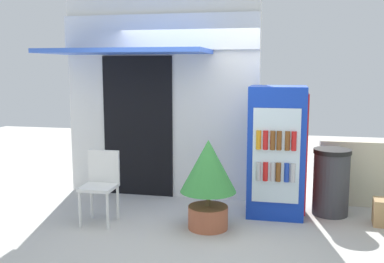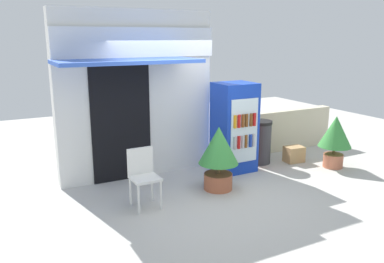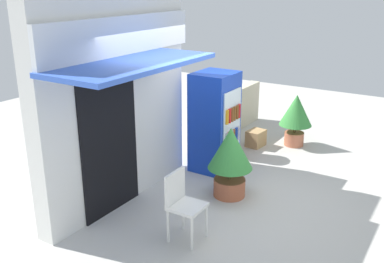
{
  "view_description": "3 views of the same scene",
  "coord_description": "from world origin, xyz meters",
  "px_view_note": "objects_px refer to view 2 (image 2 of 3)",
  "views": [
    {
      "loc": [
        1.15,
        -5.05,
        1.97
      ],
      "look_at": [
        0.02,
        0.29,
        1.17
      ],
      "focal_mm": 41.36,
      "sensor_mm": 36.0,
      "label": 1
    },
    {
      "loc": [
        -3.08,
        -5.34,
        2.57
      ],
      "look_at": [
        -0.1,
        0.37,
        1.0
      ],
      "focal_mm": 36.68,
      "sensor_mm": 36.0,
      "label": 2
    },
    {
      "loc": [
        -5.23,
        -2.71,
        3.16
      ],
      "look_at": [
        -0.17,
        0.49,
        1.1
      ],
      "focal_mm": 41.07,
      "sensor_mm": 36.0,
      "label": 3
    }
  ],
  "objects_px": {
    "plastic_chair": "(143,173)",
    "trash_bin": "(260,142)",
    "potted_plant_near_shop": "(219,152)",
    "potted_plant_curbside": "(335,135)",
    "drink_cooler": "(235,127)",
    "cardboard_box": "(294,154)"
  },
  "relations": [
    {
      "from": "plastic_chair",
      "to": "trash_bin",
      "type": "distance_m",
      "value": 3.03
    },
    {
      "from": "potted_plant_near_shop",
      "to": "potted_plant_curbside",
      "type": "distance_m",
      "value": 2.66
    },
    {
      "from": "potted_plant_curbside",
      "to": "drink_cooler",
      "type": "bearing_deg",
      "value": 157.0
    },
    {
      "from": "drink_cooler",
      "to": "trash_bin",
      "type": "bearing_deg",
      "value": 10.81
    },
    {
      "from": "potted_plant_near_shop",
      "to": "potted_plant_curbside",
      "type": "xyz_separation_m",
      "value": [
        2.66,
        -0.07,
        -0.01
      ]
    },
    {
      "from": "plastic_chair",
      "to": "potted_plant_near_shop",
      "type": "relative_size",
      "value": 0.82
    },
    {
      "from": "cardboard_box",
      "to": "plastic_chair",
      "type": "bearing_deg",
      "value": -170.52
    },
    {
      "from": "potted_plant_near_shop",
      "to": "potted_plant_curbside",
      "type": "bearing_deg",
      "value": -1.55
    },
    {
      "from": "drink_cooler",
      "to": "potted_plant_near_shop",
      "type": "height_order",
      "value": "drink_cooler"
    },
    {
      "from": "plastic_chair",
      "to": "trash_bin",
      "type": "xyz_separation_m",
      "value": [
        2.89,
        0.89,
        -0.09
      ]
    },
    {
      "from": "plastic_chair",
      "to": "potted_plant_curbside",
      "type": "bearing_deg",
      "value": -0.48
    },
    {
      "from": "drink_cooler",
      "to": "trash_bin",
      "type": "distance_m",
      "value": 0.84
    },
    {
      "from": "potted_plant_curbside",
      "to": "trash_bin",
      "type": "relative_size",
      "value": 1.18
    },
    {
      "from": "plastic_chair",
      "to": "potted_plant_near_shop",
      "type": "bearing_deg",
      "value": 1.61
    },
    {
      "from": "drink_cooler",
      "to": "potted_plant_curbside",
      "type": "distance_m",
      "value": 2.03
    },
    {
      "from": "trash_bin",
      "to": "drink_cooler",
      "type": "bearing_deg",
      "value": -169.19
    },
    {
      "from": "potted_plant_near_shop",
      "to": "cardboard_box",
      "type": "bearing_deg",
      "value": 14.25
    },
    {
      "from": "trash_bin",
      "to": "plastic_chair",
      "type": "bearing_deg",
      "value": -162.83
    },
    {
      "from": "potted_plant_near_shop",
      "to": "trash_bin",
      "type": "distance_m",
      "value": 1.75
    },
    {
      "from": "cardboard_box",
      "to": "drink_cooler",
      "type": "bearing_deg",
      "value": 173.49
    },
    {
      "from": "drink_cooler",
      "to": "cardboard_box",
      "type": "distance_m",
      "value": 1.57
    },
    {
      "from": "drink_cooler",
      "to": "plastic_chair",
      "type": "height_order",
      "value": "drink_cooler"
    }
  ]
}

